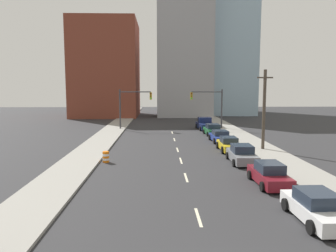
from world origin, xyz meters
TOP-DOWN VIEW (x-y plane):
  - sidewalk_left at (-8.82, 47.38)m, footprint 3.49×94.75m
  - sidewalk_right at (8.82, 47.38)m, footprint 3.49×94.75m
  - lane_stripe_at_7m at (0.00, 7.06)m, footprint 0.16×2.40m
  - lane_stripe_at_14m at (0.00, 14.31)m, footprint 0.16×2.40m
  - lane_stripe_at_20m at (0.00, 19.75)m, footprint 0.16×2.40m
  - lane_stripe_at_25m at (0.00, 24.84)m, footprint 0.16×2.40m
  - lane_stripe_at_32m at (0.00, 31.54)m, footprint 0.16×2.40m
  - lane_stripe_at_38m at (0.00, 37.88)m, footprint 0.16×2.40m
  - building_brick_left at (-13.58, 66.13)m, footprint 14.00×16.00m
  - building_office_center at (3.78, 70.13)m, footprint 12.00×20.00m
  - building_glass_right at (13.96, 74.13)m, footprint 13.00×20.00m
  - traffic_signal_left at (-6.38, 41.58)m, footprint 5.00×0.35m
  - traffic_signal_right at (6.36, 41.58)m, footprint 5.00×0.35m
  - utility_pole_right_mid at (8.76, 24.29)m, footprint 1.60×0.32m
  - traffic_barrel at (-6.53, 19.30)m, footprint 0.56×0.56m
  - sedan_white at (5.64, 6.40)m, footprint 2.13×4.58m
  - sedan_maroon at (5.38, 12.38)m, footprint 2.05×4.49m
  - sedan_gray at (5.21, 18.87)m, footprint 2.24×4.68m
  - sedan_yellow at (5.19, 24.11)m, footprint 2.03×4.47m
  - sedan_blue at (5.38, 29.74)m, footprint 2.33×4.61m
  - sedan_green at (5.44, 35.43)m, footprint 2.34×4.32m
  - pickup_truck_navy at (5.29, 41.45)m, footprint 2.71×5.59m

SIDE VIEW (x-z plane):
  - lane_stripe_at_7m at x=0.00m, z-range 0.00..0.01m
  - lane_stripe_at_14m at x=0.00m, z-range 0.00..0.01m
  - lane_stripe_at_20m at x=0.00m, z-range 0.00..0.01m
  - lane_stripe_at_25m at x=0.00m, z-range 0.00..0.01m
  - lane_stripe_at_32m at x=0.00m, z-range 0.00..0.01m
  - lane_stripe_at_38m at x=0.00m, z-range 0.00..0.01m
  - sidewalk_left at x=-8.82m, z-range 0.00..0.17m
  - sidewalk_right at x=8.82m, z-range 0.00..0.17m
  - traffic_barrel at x=-6.53m, z-range 0.00..0.95m
  - sedan_blue at x=5.38m, z-range -0.05..1.32m
  - sedan_yellow at x=5.19m, z-range -0.06..1.38m
  - sedan_green at x=5.44m, z-range -0.07..1.43m
  - sedan_white at x=5.64m, z-range -0.07..1.43m
  - sedan_maroon at x=5.38m, z-range -0.07..1.44m
  - sedan_gray at x=5.21m, z-range -0.07..1.47m
  - pickup_truck_navy at x=5.29m, z-range -0.16..1.65m
  - traffic_signal_left at x=-6.38m, z-range 0.97..7.13m
  - traffic_signal_right at x=6.36m, z-range 0.97..7.13m
  - utility_pole_right_mid at x=8.76m, z-range 0.12..8.34m
  - building_brick_left at x=-13.58m, z-range 0.00..20.94m
  - building_office_center at x=3.78m, z-range 0.00..28.50m
  - building_glass_right at x=13.96m, z-range 0.00..37.91m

